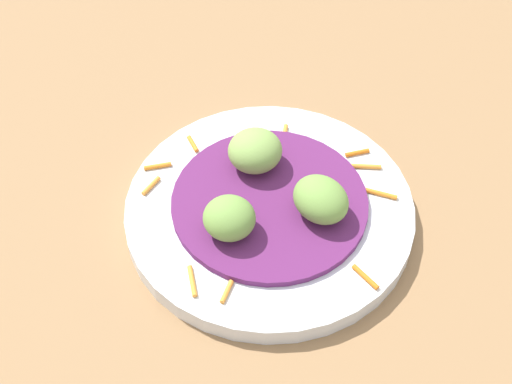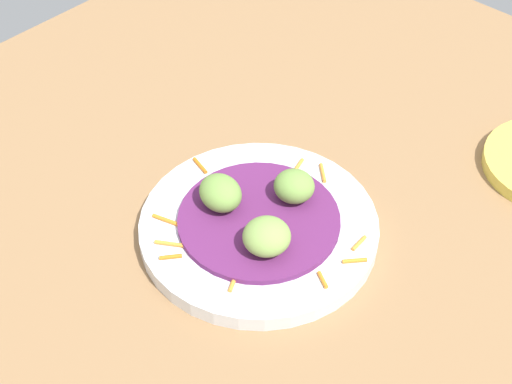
{
  "view_description": "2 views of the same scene",
  "coord_description": "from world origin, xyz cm",
  "px_view_note": "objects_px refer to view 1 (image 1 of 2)",
  "views": [
    {
      "loc": [
        -27.02,
        31.29,
        49.51
      ],
      "look_at": [
        -5.18,
        1.08,
        5.98
      ],
      "focal_mm": 49.67,
      "sensor_mm": 36.0,
      "label": 1
    },
    {
      "loc": [
        30.09,
        -39.41,
        60.25
      ],
      "look_at": [
        -6.89,
        0.76,
        6.67
      ],
      "focal_mm": 53.92,
      "sensor_mm": 36.0,
      "label": 2
    }
  ],
  "objects_px": {
    "guac_scoop_center": "(229,218)",
    "main_plate": "(268,213)",
    "guac_scoop_right": "(321,199)",
    "guac_scoop_left": "(255,151)"
  },
  "relations": [
    {
      "from": "guac_scoop_left",
      "to": "guac_scoop_right",
      "type": "height_order",
      "value": "same"
    },
    {
      "from": "guac_scoop_left",
      "to": "guac_scoop_right",
      "type": "bearing_deg",
      "value": 170.32
    },
    {
      "from": "guac_scoop_center",
      "to": "main_plate",
      "type": "bearing_deg",
      "value": -99.68
    },
    {
      "from": "main_plate",
      "to": "guac_scoop_center",
      "type": "relative_size",
      "value": 5.8
    },
    {
      "from": "guac_scoop_right",
      "to": "guac_scoop_left",
      "type": "bearing_deg",
      "value": -9.68
    },
    {
      "from": "guac_scoop_center",
      "to": "guac_scoop_right",
      "type": "distance_m",
      "value": 0.08
    },
    {
      "from": "guac_scoop_center",
      "to": "guac_scoop_right",
      "type": "relative_size",
      "value": 0.86
    },
    {
      "from": "guac_scoop_left",
      "to": "guac_scoop_center",
      "type": "distance_m",
      "value": 0.08
    },
    {
      "from": "guac_scoop_left",
      "to": "main_plate",
      "type": "bearing_deg",
      "value": 140.32
    },
    {
      "from": "guac_scoop_center",
      "to": "guac_scoop_right",
      "type": "height_order",
      "value": "same"
    }
  ]
}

